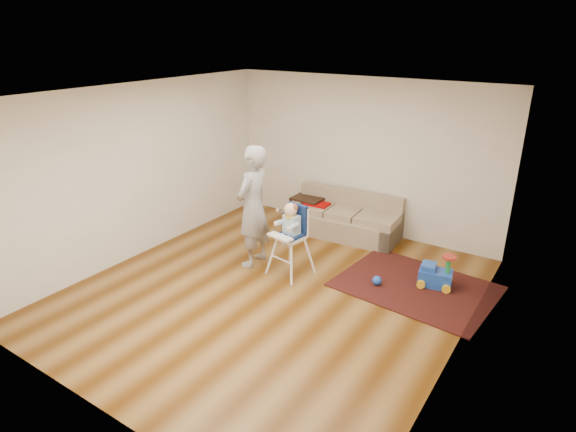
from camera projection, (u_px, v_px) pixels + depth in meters
The scene contains 9 objects.
ground at pixel (272, 291), 6.74m from camera, with size 5.50×5.50×0.00m, color #552E09.
room_envelope at pixel (293, 153), 6.46m from camera, with size 5.04×5.52×2.72m.
sofa at pixel (344, 215), 8.43m from camera, with size 1.99×0.92×0.75m.
side_table at pixel (309, 210), 8.93m from camera, with size 0.55×0.55×0.55m, color black, non-canonical shape.
area_rug at pixel (416, 286), 6.85m from camera, with size 2.09×1.57×0.02m, color black.
ride_on_toy at pixel (436, 270), 6.77m from camera, with size 0.45×0.32×0.49m, color blue, non-canonical shape.
toy_ball at pixel (377, 280), 6.85m from camera, with size 0.13×0.13×0.13m, color blue.
high_chair at pixel (291, 240), 7.04m from camera, with size 0.60×0.60×1.13m.
adult at pixel (253, 207), 7.20m from camera, with size 0.68×0.45×1.88m, color gray.
Camera 1 is at (3.43, -4.79, 3.45)m, focal length 30.00 mm.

